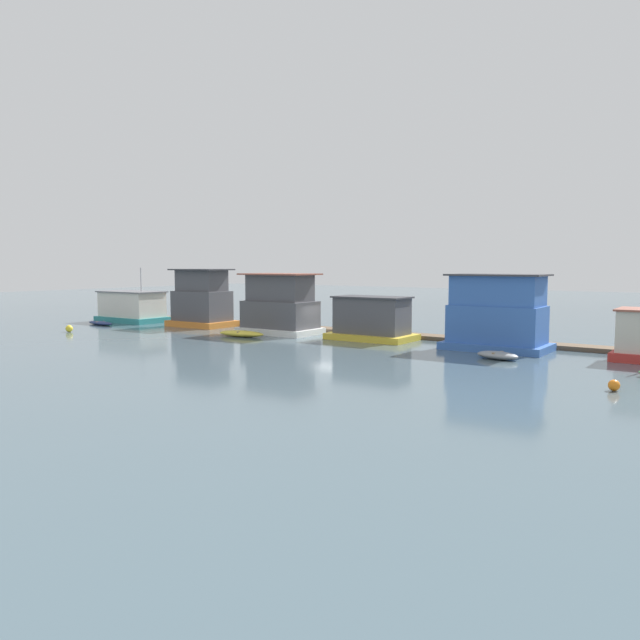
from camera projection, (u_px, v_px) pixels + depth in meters
The scene contains 12 objects.
ground_plane at pixel (327, 336), 50.01m from camera, with size 200.00×200.00×0.00m, color #475B66.
dock_walkway at pixel (348, 331), 52.64m from camera, with size 59.60×1.86×0.30m, color brown.
houseboat_teal at pixel (132, 307), 62.65m from camera, with size 7.02×4.02×5.44m.
houseboat_orange at pixel (202, 301), 58.05m from camera, with size 5.84×4.03×5.34m.
houseboat_white at pixel (280, 307), 51.93m from camera, with size 6.51×4.09×5.02m.
houseboat_yellow at pixel (372, 320), 47.76m from camera, with size 6.53×3.80×3.33m.
houseboat_blue at pixel (497, 315), 42.01m from camera, with size 6.87×4.11×5.13m.
dinghy_navy at pixel (100, 323), 59.51m from camera, with size 3.93×1.45×0.36m.
dinghy_yellow at pixel (241, 334), 49.79m from camera, with size 4.22×1.88×0.50m.
dinghy_grey at pixel (497, 355), 38.05m from camera, with size 2.88×1.86×0.48m.
buoy_yellow at pixel (69, 329), 53.23m from camera, with size 0.60×0.60×0.60m, color yellow.
buoy_orange at pixel (614, 385), 28.50m from camera, with size 0.53×0.53×0.53m, color orange.
Camera 1 is at (27.81, -41.19, 5.79)m, focal length 35.00 mm.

